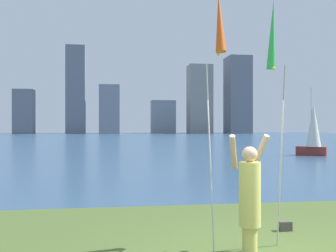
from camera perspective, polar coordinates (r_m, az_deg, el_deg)
ground at (r=56.87m, az=-6.01°, el=-2.13°), size 120.00×138.00×0.12m
person at (r=6.79m, az=11.41°, el=-9.46°), size 0.71×0.52×1.93m
kite_flag_left at (r=6.32m, az=7.19°, el=12.96°), size 0.16×0.99×4.08m
kite_flag_right at (r=7.55m, az=14.52°, el=11.49°), size 0.16×0.68×4.30m
bag at (r=8.51m, az=16.19°, el=-13.39°), size 0.24×0.13×0.18m
sailboat_1 at (r=29.99m, az=19.76°, el=-0.44°), size 1.91×1.67×4.77m
skyline_tower_1 at (r=113.56m, az=-19.61°, el=1.92°), size 5.20×4.75×11.70m
skyline_tower_2 at (r=111.96m, az=-12.87°, el=5.00°), size 5.06×4.49×23.57m
skyline_tower_3 at (r=110.45m, az=-8.28°, el=2.33°), size 5.42×5.57×13.06m
skyline_tower_4 at (r=113.17m, az=-0.70°, el=1.29°), size 6.60×4.48×9.15m
skyline_tower_5 at (r=113.86m, az=4.48°, el=3.78°), size 6.42×5.90×19.07m
skyline_tower_6 at (r=114.69m, az=9.79°, el=4.31°), size 6.15×7.44×21.29m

